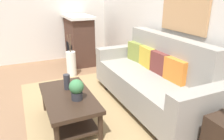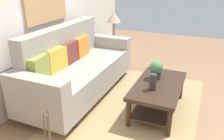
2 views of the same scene
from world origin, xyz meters
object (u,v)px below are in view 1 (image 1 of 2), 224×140
throw_pillow_mustard (147,57)px  coffee_table (69,103)px  throw_pillow_olive (136,52)px  throw_pillow_maroon (160,63)px  floor_vase (71,64)px  framed_painting (185,4)px  throw_pillow_orange (176,70)px  tabletop_vase (67,82)px  potted_plant_tabletop (77,89)px  couch (152,80)px  fireplace (79,40)px

throw_pillow_mustard → coffee_table: bearing=-77.0°
throw_pillow_olive → throw_pillow_maroon: same height
floor_vase → framed_painting: size_ratio=0.58×
throw_pillow_orange → tabletop_vase: 1.48m
throw_pillow_mustard → framed_painting: bearing=44.7°
throw_pillow_mustard → throw_pillow_maroon: size_ratio=1.00×
potted_plant_tabletop → couch: bearing=96.2°
couch → throw_pillow_orange: 0.44m
throw_pillow_olive → throw_pillow_maroon: size_ratio=1.00×
throw_pillow_maroon → framed_painting: bearing=90.0°
throw_pillow_olive → potted_plant_tabletop: 1.56m
tabletop_vase → potted_plant_tabletop: bearing=6.8°
throw_pillow_maroon → potted_plant_tabletop: 1.33m
coffee_table → floor_vase: (-1.71, 0.46, -0.05)m
throw_pillow_orange → coffee_table: (-0.37, -1.40, -0.37)m
tabletop_vase → throw_pillow_maroon: bearing=81.1°
floor_vase → throw_pillow_olive: bearing=42.1°
potted_plant_tabletop → floor_vase: (-1.86, 0.38, -0.31)m
floor_vase → potted_plant_tabletop: bearing=-11.6°
throw_pillow_olive → tabletop_vase: (0.48, -1.36, -0.14)m
throw_pillow_orange → tabletop_vase: throw_pillow_orange is taller
throw_pillow_mustard → floor_vase: 1.72m
couch → throw_pillow_mustard: couch is taller
throw_pillow_maroon → tabletop_vase: bearing=-98.9°
coffee_table → tabletop_vase: size_ratio=5.20×
framed_painting → couch: bearing=-90.0°
potted_plant_tabletop → framed_painting: size_ratio=0.29×
potted_plant_tabletop → fireplace: fireplace is taller
tabletop_vase → throw_pillow_mustard: bearing=95.5°
throw_pillow_maroon → floor_vase: 2.01m
couch → floor_vase: (-1.73, -0.81, -0.17)m
couch → throw_pillow_mustard: (-0.34, 0.13, 0.25)m
tabletop_vase → framed_painting: (0.21, 1.70, 0.97)m
throw_pillow_orange → floor_vase: throw_pillow_orange is taller
throw_pillow_orange → framed_painting: size_ratio=0.39×
throw_pillow_maroon → floor_vase: bearing=-151.5°
tabletop_vase → potted_plant_tabletop: (0.34, 0.04, 0.04)m
throw_pillow_maroon → coffee_table: 1.45m
couch → tabletop_vase: 1.26m
potted_plant_tabletop → framed_painting: framed_painting is taller
throw_pillow_maroon → fireplace: 2.56m
floor_vase → framed_painting: bearing=36.5°
throw_pillow_mustard → tabletop_vase: bearing=-84.5°
tabletop_vase → floor_vase: 1.60m
couch → throw_pillow_maroon: bearing=90.0°
throw_pillow_maroon → fireplace: size_ratio=0.31×
fireplace → floor_vase: size_ratio=2.21×
coffee_table → throw_pillow_olive: bearing=115.5°
fireplace → potted_plant_tabletop: bearing=-16.7°
coffee_table → throw_pillow_orange: bearing=75.3°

